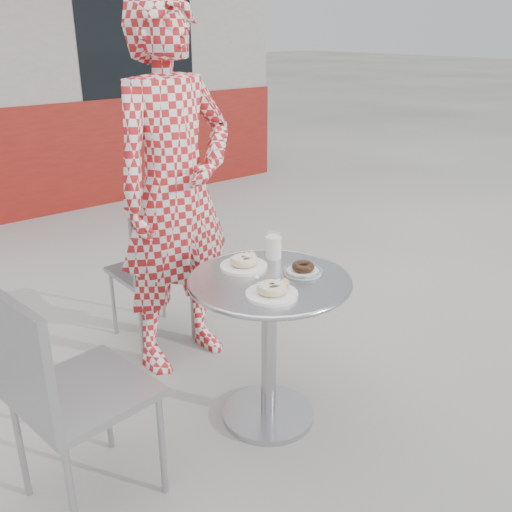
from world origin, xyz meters
TOP-DOWN VIEW (x-y plane):
  - ground at (0.00, 0.00)m, footprint 60.00×60.00m
  - bistro_table at (0.00, 0.05)m, footprint 0.68×0.68m
  - chair_far at (-0.02, 1.00)m, footprint 0.37×0.38m
  - chair_left at (-0.81, 0.11)m, footprint 0.48×0.47m
  - seated_person at (-0.00, 0.74)m, footprint 0.69×0.49m
  - plate_far at (-0.01, 0.20)m, footprint 0.20×0.20m
  - plate_near at (-0.09, -0.08)m, footprint 0.20×0.20m
  - plate_checker at (0.15, 0.01)m, footprint 0.16×0.16m
  - milk_cup at (0.16, 0.21)m, footprint 0.08×0.08m

SIDE VIEW (x-z plane):
  - ground at x=0.00m, z-range 0.00..0.00m
  - chair_far at x=-0.02m, z-range -0.15..0.63m
  - chair_left at x=-0.81m, z-range -0.17..0.72m
  - bistro_table at x=0.00m, z-range 0.17..0.86m
  - plate_checker at x=0.15m, z-range 0.67..0.72m
  - plate_far at x=-0.01m, z-range 0.68..0.73m
  - plate_near at x=-0.09m, z-range 0.68..0.73m
  - milk_cup at x=0.16m, z-range 0.68..0.80m
  - seated_person at x=0.00m, z-range 0.00..1.80m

